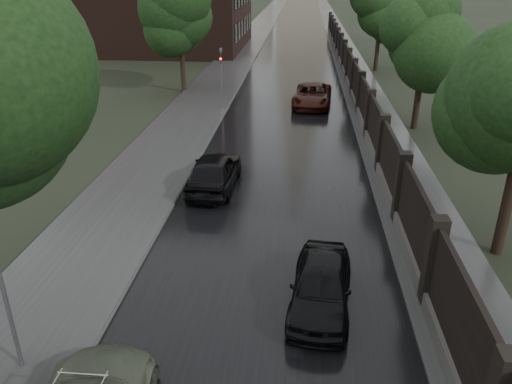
% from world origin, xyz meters
% --- Properties ---
extents(fence_right, '(0.45, 75.72, 2.70)m').
position_xyz_m(fence_right, '(4.60, 32.01, 1.01)').
color(fence_right, '#383533').
rests_on(fence_right, ground).
extents(tree_left_far, '(4.25, 4.25, 7.39)m').
position_xyz_m(tree_left_far, '(-8.00, 30.00, 5.24)').
color(tree_left_far, black).
rests_on(tree_left_far, ground).
extents(tree_right_b, '(4.08, 4.08, 7.01)m').
position_xyz_m(tree_right_b, '(7.50, 22.00, 4.95)').
color(tree_right_b, black).
rests_on(tree_right_b, ground).
extents(tree_right_c, '(4.08, 4.08, 7.01)m').
position_xyz_m(tree_right_c, '(7.50, 40.00, 4.95)').
color(tree_right_c, black).
rests_on(tree_right_c, ground).
extents(traffic_light, '(0.16, 0.32, 4.00)m').
position_xyz_m(traffic_light, '(-4.30, 24.99, 2.40)').
color(traffic_light, '#59595E').
rests_on(traffic_light, ground).
extents(hatchback_left, '(1.99, 4.62, 1.56)m').
position_xyz_m(hatchback_left, '(-2.69, 12.38, 0.78)').
color(hatchback_left, black).
rests_on(hatchback_left, ground).
extents(car_right_near, '(2.00, 4.17, 1.38)m').
position_xyz_m(car_right_near, '(1.60, 4.60, 0.69)').
color(car_right_near, black).
rests_on(car_right_near, ground).
extents(car_right_far, '(2.84, 5.42, 1.46)m').
position_xyz_m(car_right_far, '(1.60, 26.61, 0.73)').
color(car_right_far, black).
rests_on(car_right_far, ground).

